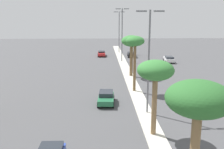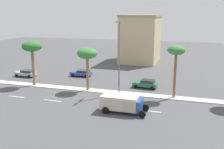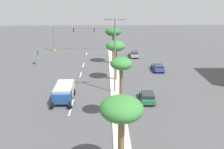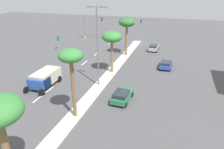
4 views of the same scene
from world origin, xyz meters
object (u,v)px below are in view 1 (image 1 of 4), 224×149
(palm_tree_inboard, at_px, (198,103))
(sedan_black_mid, at_px, (131,54))
(palm_tree_leading, at_px, (132,42))
(sedan_green_left, at_px, (106,97))
(palm_tree_mid, at_px, (156,72))
(sedan_red_trailing, at_px, (102,53))
(box_truck, at_px, (204,94))
(street_lamp_front, at_px, (119,29))
(street_lamp_trailing, at_px, (122,31))
(palm_tree_left, at_px, (135,44))
(street_lamp_rear, at_px, (149,55))
(sedan_white_leading, at_px, (169,59))

(palm_tree_inboard, relative_size, sedan_black_mid, 1.75)
(palm_tree_leading, height_order, sedan_green_left, palm_tree_leading)
(palm_tree_mid, bearing_deg, sedan_green_left, 115.35)
(palm_tree_inboard, height_order, sedan_red_trailing, palm_tree_inboard)
(box_truck, bearing_deg, sedan_black_mid, 97.76)
(palm_tree_inboard, relative_size, sedan_green_left, 1.87)
(street_lamp_front, bearing_deg, palm_tree_inboard, -90.12)
(palm_tree_inboard, height_order, street_lamp_trailing, street_lamp_trailing)
(palm_tree_left, height_order, box_truck, palm_tree_left)
(box_truck, bearing_deg, sedan_green_left, 176.41)
(palm_tree_inboard, height_order, palm_tree_left, palm_tree_left)
(street_lamp_front, bearing_deg, box_truck, -79.98)
(palm_tree_mid, bearing_deg, sedan_red_trailing, 95.89)
(street_lamp_trailing, xyz_separation_m, box_truck, (7.74, -28.76, -5.60))
(sedan_red_trailing, bearing_deg, palm_tree_mid, -84.11)
(street_lamp_trailing, relative_size, street_lamp_front, 1.06)
(palm_tree_leading, bearing_deg, palm_tree_left, -93.48)
(street_lamp_rear, bearing_deg, sedan_white_leading, 71.63)
(palm_tree_mid, relative_size, palm_tree_left, 0.89)
(palm_tree_inboard, distance_m, sedan_red_trailing, 55.45)
(palm_tree_left, bearing_deg, palm_tree_mid, -89.70)
(palm_tree_mid, height_order, sedan_black_mid, palm_tree_mid)
(palm_tree_mid, relative_size, street_lamp_front, 0.62)
(street_lamp_rear, relative_size, sedan_white_leading, 2.42)
(palm_tree_mid, height_order, sedan_white_leading, palm_tree_mid)
(palm_tree_left, xyz_separation_m, street_lamp_trailing, (0.02, 23.11, 0.07))
(palm_tree_inboard, bearing_deg, street_lamp_rear, 89.00)
(palm_tree_mid, xyz_separation_m, street_lamp_rear, (0.34, 5.34, 0.65))
(palm_tree_leading, relative_size, sedan_green_left, 1.72)
(sedan_green_left, bearing_deg, street_lamp_front, 84.02)
(sedan_red_trailing, xyz_separation_m, sedan_black_mid, (7.51, -1.66, 0.02))
(palm_tree_mid, bearing_deg, palm_tree_leading, 88.79)
(sedan_white_leading, relative_size, box_truck, 0.78)
(palm_tree_mid, distance_m, palm_tree_leading, 22.71)
(palm_tree_left, distance_m, palm_tree_leading, 9.10)
(street_lamp_rear, bearing_deg, palm_tree_left, 92.85)
(street_lamp_front, height_order, sedan_black_mid, street_lamp_front)
(palm_tree_mid, distance_m, street_lamp_trailing, 36.78)
(palm_tree_mid, xyz_separation_m, sedan_red_trailing, (-4.63, 44.95, -5.17))
(street_lamp_trailing, bearing_deg, palm_tree_mid, -89.91)
(sedan_green_left, xyz_separation_m, box_truck, (11.83, -0.74, 0.47))
(palm_tree_leading, bearing_deg, palm_tree_inboard, -90.71)
(box_truck, bearing_deg, sedan_red_trailing, 108.44)
(palm_tree_left, relative_size, palm_tree_leading, 1.10)
(palm_tree_inboard, bearing_deg, street_lamp_trailing, 90.16)
(street_lamp_rear, xyz_separation_m, sedan_white_leading, (10.06, 30.28, -5.75))
(sedan_red_trailing, bearing_deg, sedan_black_mid, -12.46)
(street_lamp_rear, bearing_deg, sedan_red_trailing, 97.16)
(sedan_white_leading, distance_m, sedan_green_left, 30.55)
(street_lamp_trailing, bearing_deg, sedan_green_left, -98.31)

